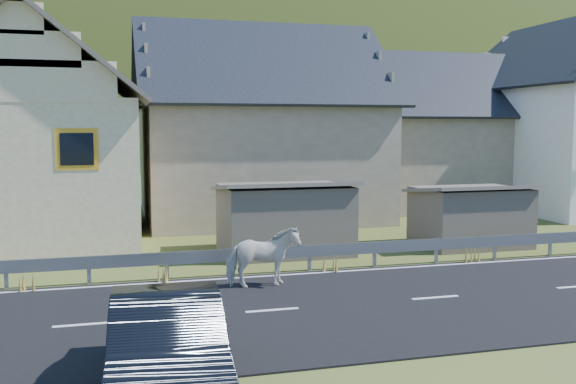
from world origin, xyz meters
name	(u,v)px	position (x,y,z in m)	size (l,w,h in m)	color
ground	(435,299)	(0.00, 0.00, 0.00)	(160.00, 160.00, 0.00)	#3A4716
road	(435,299)	(0.00, 0.00, 0.02)	(60.00, 7.00, 0.04)	black
lane_markings	(435,298)	(0.00, 0.00, 0.04)	(60.00, 6.60, 0.01)	silver
guardrail	(375,248)	(0.00, 3.68, 0.56)	(28.10, 0.09, 0.75)	#93969B
shed_left	(284,219)	(-2.00, 6.50, 1.10)	(4.30, 3.30, 2.40)	#716355
shed_right	(470,217)	(4.50, 6.00, 1.00)	(3.80, 2.90, 2.20)	#716355
house_cream	(37,120)	(-10.00, 12.00, 4.36)	(7.80, 9.80, 8.30)	#FFEABC
house_stone_a	(257,115)	(-1.00, 15.00, 4.63)	(10.80, 9.80, 8.90)	tan
house_stone_b	(436,124)	(9.00, 17.00, 4.24)	(9.80, 8.80, 8.10)	tan
house_white	(573,107)	(15.00, 14.00, 5.06)	(8.80, 10.80, 9.70)	white
mountain	(158,208)	(5.00, 180.00, -20.00)	(440.00, 280.00, 260.00)	#223513
horse	(263,257)	(-3.73, 2.10, 0.81)	(1.82, 0.83, 1.54)	silver
car	(167,348)	(-6.60, -4.00, 0.78)	(1.66, 4.76, 1.57)	black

